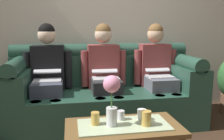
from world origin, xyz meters
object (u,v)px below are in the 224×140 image
Objects in this scene: coffee_table at (123,131)px; cup_near_left at (95,118)px; person_left at (48,72)px; flower_vase at (112,95)px; person_middle at (104,70)px; cup_near_right at (142,115)px; person_right at (157,68)px; couch at (105,93)px; cup_far_left at (121,115)px; cup_far_center at (146,118)px.

cup_near_left is at bearing 172.06° from coffee_table.
person_left reaches higher than flower_vase.
person_left is 1.30m from coffee_table.
person_middle is 1.04m from cup_near_right.
coffee_table is at bearing 6.96° from flower_vase.
cup_near_right reaches higher than coffee_table.
flower_vase is (-0.77, -1.08, -0.00)m from person_right.
cup_near_left is (-0.13, 0.04, -0.20)m from flower_vase.
couch is 28.61× the size of cup_far_left.
cup_near_right is 0.12m from cup_far_center.
person_left is at bearing 124.61° from cup_far_left.
coffee_table is 11.75× the size of cup_far_left.
person_right is 13.53× the size of cup_near_right.
couch is 1.87× the size of person_middle.
person_right is 1.14m from cup_near_right.
person_right is 1.33m from flower_vase.
cup_far_center is at bearing -53.09° from person_left.
cup_near_right is 1.13× the size of cup_far_left.
coffee_table is (-0.00, -1.07, -0.03)m from couch.
person_left is 1.00× the size of person_middle.
cup_near_left is 1.29× the size of cup_far_left.
couch reaches higher than cup_far_center.
cup_far_left is (0.10, 0.11, -0.22)m from flower_vase.
person_middle is at bearing 98.71° from cup_far_center.
person_middle is (-0.00, -0.00, 0.29)m from couch.
couch is 19.18× the size of cup_far_center.
cup_near_left is at bearing -102.20° from couch.
cup_far_left is (-0.18, 0.15, -0.02)m from cup_far_center.
flower_vase is (0.57, -1.08, -0.00)m from person_left.
couch is at bearing 77.80° from cup_near_left.
couch is 1.07m from coffee_table.
cup_near_left reaches higher than cup_far_left.
person_middle is at bearing -90.00° from couch.
cup_near_right is (0.27, 0.08, -0.21)m from flower_vase.
couch reaches higher than cup_far_left.
person_left is at bearing -179.98° from person_middle.
cup_near_right is (0.85, -1.00, -0.21)m from person_left.
person_middle reaches higher than coffee_table.
couch is 0.73m from person_left.
person_middle is at bearing 90.00° from coffee_table.
person_left is 1.42m from cup_far_center.
cup_far_left is at bearing 138.60° from cup_far_center.
cup_near_left is at bearing -174.92° from cup_near_right.
person_right reaches higher than cup_near_left.
person_left is at bearing 130.20° from cup_near_right.
person_middle is 1.12m from coffee_table.
person_left is 10.26× the size of cup_far_center.
cup_far_center is 1.49× the size of cup_far_left.
person_left is at bearing 117.96° from flower_vase.
cup_far_center is at bearing -12.37° from cup_near_left.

